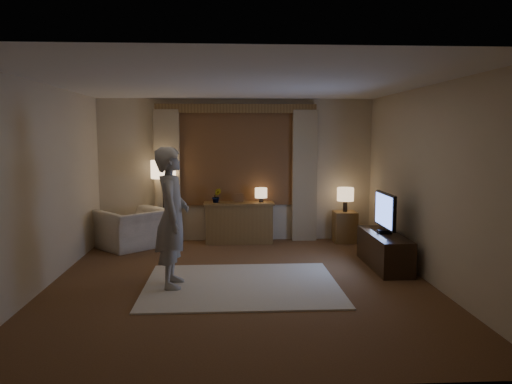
{
  "coord_description": "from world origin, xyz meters",
  "views": [
    {
      "loc": [
        -0.16,
        -6.41,
        1.96
      ],
      "look_at": [
        0.24,
        0.6,
        1.15
      ],
      "focal_mm": 35.0,
      "sensor_mm": 36.0,
      "label": 1
    }
  ],
  "objects": [
    {
      "name": "room",
      "position": [
        0.0,
        0.5,
        1.33
      ],
      "size": [
        5.04,
        5.54,
        2.64
      ],
      "color": "brown",
      "rests_on": "ground"
    },
    {
      "name": "rug",
      "position": [
        0.01,
        -0.1,
        0.01
      ],
      "size": [
        2.5,
        2.0,
        0.02
      ],
      "primitive_type": "cube",
      "color": "beige",
      "rests_on": "floor"
    },
    {
      "name": "sideboard",
      "position": [
        0.04,
        2.5,
        0.35
      ],
      "size": [
        1.2,
        0.4,
        0.7
      ],
      "primitive_type": "cube",
      "color": "brown",
      "rests_on": "floor"
    },
    {
      "name": "picture_frame",
      "position": [
        0.04,
        2.5,
        0.8
      ],
      "size": [
        0.16,
        0.02,
        0.2
      ],
      "primitive_type": "cube",
      "color": "brown",
      "rests_on": "sideboard"
    },
    {
      "name": "plant",
      "position": [
        -0.36,
        2.5,
        0.85
      ],
      "size": [
        0.17,
        0.13,
        0.3
      ],
      "primitive_type": "imported",
      "color": "#999999",
      "rests_on": "sideboard"
    },
    {
      "name": "table_lamp_sideboard",
      "position": [
        0.44,
        2.5,
        0.9
      ],
      "size": [
        0.22,
        0.22,
        0.3
      ],
      "color": "black",
      "rests_on": "sideboard"
    },
    {
      "name": "floor_lamp",
      "position": [
        -1.3,
        2.5,
        1.26
      ],
      "size": [
        0.44,
        0.44,
        1.5
      ],
      "color": "black",
      "rests_on": "floor"
    },
    {
      "name": "armchair",
      "position": [
        -1.8,
        2.18,
        0.34
      ],
      "size": [
        1.38,
        1.37,
        0.67
      ],
      "primitive_type": "imported",
      "rotation": [
        0.0,
        0.0,
        -2.39
      ],
      "color": "beige",
      "rests_on": "floor"
    },
    {
      "name": "side_table",
      "position": [
        1.97,
        2.45,
        0.28
      ],
      "size": [
        0.4,
        0.4,
        0.56
      ],
      "primitive_type": "cube",
      "color": "brown",
      "rests_on": "floor"
    },
    {
      "name": "table_lamp_side",
      "position": [
        1.97,
        2.45,
        0.87
      ],
      "size": [
        0.3,
        0.3,
        0.44
      ],
      "color": "black",
      "rests_on": "side_table"
    },
    {
      "name": "tv_stand",
      "position": [
        2.15,
        0.71,
        0.25
      ],
      "size": [
        0.45,
        1.4,
        0.5
      ],
      "primitive_type": "cube",
      "color": "black",
      "rests_on": "floor"
    },
    {
      "name": "tv",
      "position": [
        2.15,
        0.71,
        0.83
      ],
      "size": [
        0.21,
        0.84,
        0.61
      ],
      "color": "black",
      "rests_on": "tv_stand"
    },
    {
      "name": "person",
      "position": [
        -0.87,
        -0.11,
        0.91
      ],
      "size": [
        0.44,
        0.66,
        1.78
      ],
      "primitive_type": "imported",
      "rotation": [
        0.0,
        0.0,
        1.59
      ],
      "color": "gray",
      "rests_on": "rug"
    }
  ]
}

